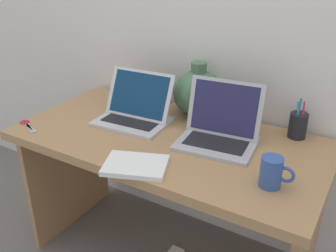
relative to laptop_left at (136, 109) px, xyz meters
name	(u,v)px	position (x,y,z in m)	size (l,w,h in m)	color
back_wall	(211,5)	(0.21, 0.31, 0.44)	(4.40, 0.04, 2.40)	silver
desk	(168,167)	(0.21, -0.07, -0.21)	(1.33, 0.67, 0.70)	#AD7F51
laptop_left	(136,109)	(0.00, 0.00, 0.00)	(0.34, 0.26, 0.22)	silver
laptop_right	(220,127)	(0.42, 0.01, 0.01)	(0.34, 0.28, 0.25)	#B2B2B7
green_vase	(198,92)	(0.21, 0.21, 0.05)	(0.24, 0.24, 0.26)	#47704C
notebook_stack	(136,165)	(0.24, -0.34, -0.05)	(0.23, 0.16, 0.02)	white
coffee_mug	(272,172)	(0.70, -0.20, 0.00)	(0.12, 0.08, 0.11)	#335199
pen_cup	(298,125)	(0.69, 0.21, 0.00)	(0.08, 0.08, 0.17)	black
scissors	(27,124)	(-0.40, -0.29, -0.05)	(0.14, 0.08, 0.01)	#B7B7BC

